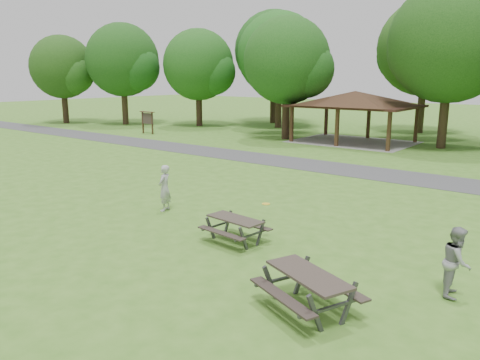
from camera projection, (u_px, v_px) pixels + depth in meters
name	position (u px, v px, depth m)	size (l,w,h in m)	color
ground	(132.00, 241.00, 14.03)	(160.00, 160.00, 0.00)	#427621
asphalt_path	(342.00, 169.00, 24.77)	(120.00, 3.20, 0.02)	#404042
pavilion	(355.00, 101.00, 34.20)	(8.60, 7.01, 3.76)	#341F13
notice_board	(147.00, 118.00, 39.62)	(1.60, 0.30, 1.88)	#311B12
tree_row_a	(123.00, 62.00, 46.42)	(7.56, 7.20, 9.97)	#302015
tree_row_b	(199.00, 67.00, 45.00)	(7.14, 6.80, 9.28)	black
tree_row_c	(280.00, 57.00, 43.27)	(8.19, 7.80, 10.67)	black
tree_row_d	(288.00, 63.00, 35.44)	(6.93, 6.60, 9.27)	black
tree_row_e	(452.00, 45.00, 30.50)	(8.40, 8.00, 11.02)	black
tree_deep_a	(275.00, 53.00, 47.63)	(8.40, 8.00, 11.38)	black
tree_deep_b	(427.00, 51.00, 39.02)	(8.40, 8.00, 11.13)	#322316
tree_flank_left	(63.00, 69.00, 47.88)	(6.72, 6.40, 8.93)	black
picnic_table_middle	(235.00, 224.00, 13.80)	(1.88, 1.57, 0.76)	#322B24
picnic_table_far	(308.00, 282.00, 9.70)	(2.48, 2.26, 0.87)	#322924
frisbee_in_flight	(266.00, 204.00, 13.85)	(0.30, 0.30, 0.02)	yellow
frisbee_thrower	(165.00, 188.00, 16.98)	(0.62, 0.41, 1.69)	#ACACAF
frisbee_catcher	(457.00, 262.00, 10.38)	(0.78, 0.61, 1.60)	gray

